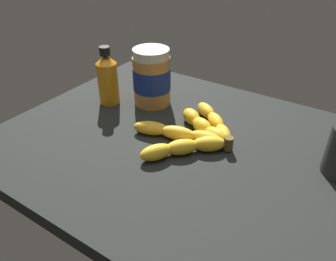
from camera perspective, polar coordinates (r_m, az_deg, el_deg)
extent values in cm
cube|color=black|center=(73.64, 2.91, -2.98)|extent=(82.02, 63.35, 3.20)
ellipsoid|color=gold|center=(73.55, 9.53, -0.54)|extent=(6.71, 7.15, 3.05)
ellipsoid|color=gold|center=(77.83, 8.25, 1.60)|extent=(7.08, 6.81, 3.05)
ellipsoid|color=gold|center=(82.00, 6.62, 3.47)|extent=(7.32, 6.35, 3.05)
ellipsoid|color=gold|center=(72.29, 8.25, -0.89)|extent=(6.78, 5.27, 3.43)
ellipsoid|color=gold|center=(75.27, 5.91, 0.79)|extent=(6.87, 5.74, 3.43)
ellipsoid|color=gold|center=(78.70, 4.08, 2.43)|extent=(6.87, 6.13, 3.43)
ellipsoid|color=gold|center=(71.28, 6.79, -1.42)|extent=(8.48, 4.13, 3.17)
ellipsoid|color=gold|center=(72.91, 1.90, -0.32)|extent=(8.68, 5.06, 3.17)
ellipsoid|color=gold|center=(74.44, -2.96, 0.41)|extent=(8.75, 5.90, 3.17)
ellipsoid|color=gold|center=(69.32, 6.97, -2.47)|extent=(7.60, 6.82, 3.31)
ellipsoid|color=gold|center=(68.19, 2.43, -2.89)|extent=(7.20, 7.37, 3.31)
ellipsoid|color=gold|center=(66.72, -2.05, -3.79)|extent=(6.57, 7.68, 3.31)
cylinder|color=brown|center=(70.08, 10.45, -2.23)|extent=(2.00, 2.00, 3.00)
cylinder|color=#BF8442|center=(85.75, -2.82, 8.61)|extent=(9.54, 9.54, 12.64)
cylinder|color=navy|center=(85.49, -2.83, 8.99)|extent=(9.73, 9.73, 5.69)
cylinder|color=silver|center=(83.01, -2.96, 13.26)|extent=(9.15, 9.15, 2.12)
cylinder|color=orange|center=(87.63, -10.34, 8.05)|extent=(5.29, 5.29, 10.96)
cone|color=orange|center=(85.16, -10.78, 12.04)|extent=(5.29, 5.29, 2.13)
cylinder|color=black|center=(84.44, -10.93, 13.41)|extent=(2.63, 2.63, 2.18)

